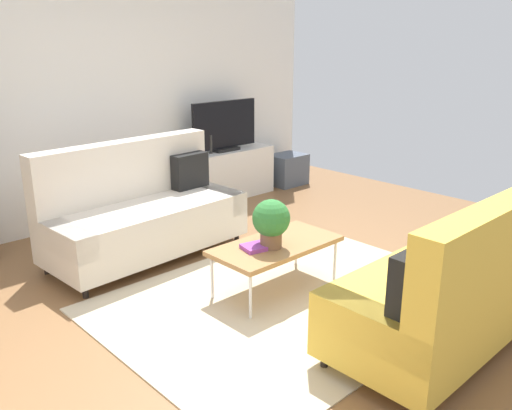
% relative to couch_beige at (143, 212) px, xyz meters
% --- Properties ---
extents(ground_plane, '(7.68, 7.68, 0.00)m').
position_rel_couch_beige_xyz_m(ground_plane, '(0.23, -1.48, -0.44)').
color(ground_plane, brown).
extents(wall_far, '(6.40, 0.12, 2.90)m').
position_rel_couch_beige_xyz_m(wall_far, '(0.23, 1.32, 1.01)').
color(wall_far, white).
rests_on(wall_far, ground_plane).
extents(area_rug, '(2.90, 2.20, 0.01)m').
position_rel_couch_beige_xyz_m(area_rug, '(0.34, -1.62, -0.44)').
color(area_rug, beige).
rests_on(area_rug, ground_plane).
extents(couch_beige, '(1.95, 0.95, 1.10)m').
position_rel_couch_beige_xyz_m(couch_beige, '(0.00, 0.00, 0.00)').
color(couch_beige, beige).
rests_on(couch_beige, ground_plane).
extents(couch_green, '(1.90, 0.85, 1.10)m').
position_rel_couch_beige_xyz_m(couch_green, '(0.67, -2.84, 0.01)').
color(couch_green, gold).
rests_on(couch_green, ground_plane).
extents(coffee_table, '(1.10, 0.56, 0.42)m').
position_rel_couch_beige_xyz_m(coffee_table, '(0.39, -1.42, -0.05)').
color(coffee_table, '#9E7042').
rests_on(coffee_table, ground_plane).
extents(tv_console, '(1.40, 0.44, 0.64)m').
position_rel_couch_beige_xyz_m(tv_console, '(1.84, 0.98, -0.12)').
color(tv_console, silver).
rests_on(tv_console, ground_plane).
extents(tv, '(1.00, 0.20, 0.64)m').
position_rel_couch_beige_xyz_m(tv, '(1.84, 0.96, 0.51)').
color(tv, black).
rests_on(tv, tv_console).
extents(storage_trunk, '(0.52, 0.40, 0.44)m').
position_rel_couch_beige_xyz_m(storage_trunk, '(2.94, 0.88, -0.22)').
color(storage_trunk, '#4C5666').
rests_on(storage_trunk, ground_plane).
extents(potted_plant, '(0.31, 0.31, 0.40)m').
position_rel_couch_beige_xyz_m(potted_plant, '(0.30, -1.45, 0.21)').
color(potted_plant, brown).
rests_on(potted_plant, coffee_table).
extents(table_book_0, '(0.27, 0.23, 0.03)m').
position_rel_couch_beige_xyz_m(table_book_0, '(0.20, -1.40, -0.00)').
color(table_book_0, purple).
rests_on(table_book_0, coffee_table).
extents(vase_0, '(0.09, 0.09, 0.15)m').
position_rel_couch_beige_xyz_m(vase_0, '(1.26, 1.03, 0.28)').
color(vase_0, '#4C72B2').
rests_on(vase_0, tv_console).
extents(vase_1, '(0.12, 0.12, 0.12)m').
position_rel_couch_beige_xyz_m(vase_1, '(1.40, 1.03, 0.26)').
color(vase_1, '#33B29E').
rests_on(vase_1, tv_console).
extents(bottle_0, '(0.04, 0.04, 0.24)m').
position_rel_couch_beige_xyz_m(bottle_0, '(1.59, 0.94, 0.32)').
color(bottle_0, '#262626').
rests_on(bottle_0, tv_console).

